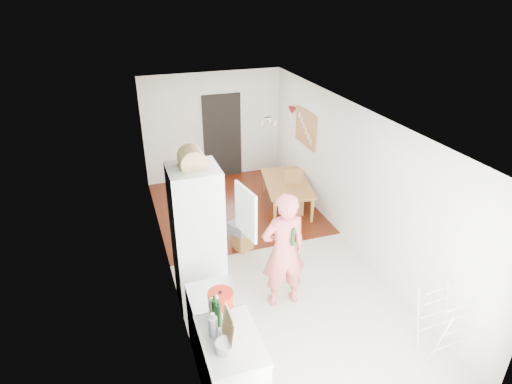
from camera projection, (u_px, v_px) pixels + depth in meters
room_shell at (265, 191)px, 6.87m from camera, size 3.20×7.00×2.50m
floor at (264, 255)px, 7.43m from camera, size 3.20×7.00×0.01m
wood_floor_overlay at (235, 207)px, 9.00m from camera, size 3.20×3.30×0.01m
sage_wall_panel at (187, 242)px, 4.45m from camera, size 0.02×3.00×1.30m
tile_splashback at (203, 328)px, 4.30m from camera, size 0.02×1.90×0.50m
doorway_recess at (222, 137)px, 9.99m from camera, size 0.90×0.04×2.00m
base_cabinet at (232, 371)px, 4.70m from camera, size 0.60×0.90×0.86m
worktop at (231, 341)px, 4.50m from camera, size 0.62×0.92×0.06m
range_cooker at (215, 324)px, 5.34m from camera, size 0.60×0.60×0.88m
cooker_top at (214, 295)px, 5.13m from camera, size 0.60×0.60×0.04m
fridge_housing at (198, 239)px, 5.92m from camera, size 0.66×0.66×2.15m
fridge_door at (246, 212)px, 5.63m from camera, size 0.14×0.56×0.70m
fridge_interior at (218, 205)px, 5.80m from camera, size 0.02×0.52×0.66m
pinboard at (306, 128)px, 8.80m from camera, size 0.03×0.90×0.70m
pinboard_frame at (305, 128)px, 8.80m from camera, size 0.00×0.94×0.74m
wall_sconce at (292, 110)px, 9.25m from camera, size 0.18×0.18×0.16m
person at (284, 241)px, 5.91m from camera, size 0.78×0.52×2.11m
dining_table at (288, 196)px, 8.92m from camera, size 1.02×1.49×0.48m
dining_chair at (294, 193)px, 8.60m from camera, size 0.45×0.45×0.88m
stool at (242, 239)px, 7.54m from camera, size 0.36×0.36×0.37m
grey_drape at (242, 227)px, 7.39m from camera, size 0.51×0.51×0.17m
drying_rack at (443, 325)px, 5.31m from camera, size 0.49×0.45×0.90m
bread_bin at (192, 160)px, 5.41m from camera, size 0.42×0.40×0.19m
red_casserole at (221, 299)px, 4.91m from camera, size 0.32×0.32×0.18m
steel_pan at (225, 346)px, 4.32m from camera, size 0.25×0.25×0.10m
held_bottle at (293, 237)px, 5.76m from camera, size 0.06×0.06×0.27m
bottle_a at (215, 310)px, 4.67m from camera, size 0.08×0.08×0.28m
bottle_b at (219, 315)px, 4.59m from camera, size 0.07×0.07×0.28m
bottle_c at (213, 327)px, 4.48m from camera, size 0.12×0.12×0.24m
pepper_mill_front at (217, 306)px, 4.79m from camera, size 0.06×0.06×0.19m
pepper_mill_back at (212, 310)px, 4.72m from camera, size 0.07×0.07×0.21m
chopping_boards at (229, 329)px, 4.35m from camera, size 0.05×0.28×0.38m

